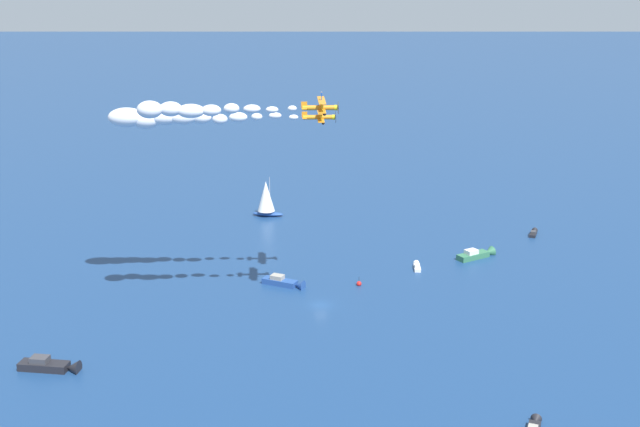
# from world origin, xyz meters

# --- Properties ---
(ground_plane) EXTENTS (2000.00, 2000.00, 0.00)m
(ground_plane) POSITION_xyz_m (0.00, 0.00, 0.00)
(ground_plane) COLOR navy
(motorboat_far_port) EXTENTS (5.58, 4.78, 1.70)m
(motorboat_far_port) POSITION_xyz_m (-28.52, 66.21, 0.46)
(motorboat_far_port) COLOR black
(motorboat_far_port) RESTS_ON ground_plane
(motorboat_far_stbd) EXTENTS (8.17, 8.78, 2.77)m
(motorboat_far_stbd) POSITION_xyz_m (-12.27, -4.32, 0.75)
(motorboat_far_stbd) COLOR #23478C
(motorboat_far_stbd) RESTS_ON ground_plane
(motorboat_inshore) EXTENTS (5.21, 10.58, 2.97)m
(motorboat_inshore) POSITION_xyz_m (-16.79, 44.01, 0.80)
(motorboat_inshore) COLOR #33704C
(motorboat_inshore) RESTS_ON ground_plane
(sailboat_offshore) EXTENTS (6.39, 8.90, 11.23)m
(sailboat_offshore) POSITION_xyz_m (-64.77, 3.48, 5.13)
(sailboat_offshore) COLOR #23478C
(sailboat_offshore) RESTS_ON ground_plane
(motorboat_trailing) EXTENTS (5.61, 3.11, 1.58)m
(motorboat_trailing) POSITION_xyz_m (-14.18, 27.30, 0.43)
(motorboat_trailing) COLOR white
(motorboat_trailing) RESTS_ON ground_plane
(motorboat_ahead) EXTENTS (6.76, 10.62, 3.03)m
(motorboat_ahead) POSITION_xyz_m (13.86, -51.59, 0.82)
(motorboat_ahead) COLOR black
(motorboat_ahead) RESTS_ON ground_plane
(marker_buoy) EXTENTS (1.10, 1.10, 2.10)m
(marker_buoy) POSITION_xyz_m (-7.88, 11.01, 0.39)
(marker_buoy) COLOR red
(marker_buoy) RESTS_ON ground_plane
(biplane_lead) EXTENTS (7.38, 7.04, 3.60)m
(biplane_lead) POSITION_xyz_m (-6.14, 1.78, 37.55)
(biplane_lead) COLOR orange
(wingwalker_lead) EXTENTS (1.48, 0.44, 1.53)m
(wingwalker_lead) POSITION_xyz_m (-6.03, 1.77, 39.70)
(wingwalker_lead) COLOR white
(smoke_trail_lead) EXTENTS (11.68, 36.85, 4.42)m
(smoke_trail_lead) POSITION_xyz_m (-13.66, -28.31, 37.51)
(smoke_trail_lead) COLOR silver
(biplane_wingman) EXTENTS (7.38, 7.04, 3.60)m
(biplane_wingman) POSITION_xyz_m (6.18, -1.68, 41.44)
(biplane_wingman) COLOR orange
(wingwalker_wingman) EXTENTS (1.48, 0.44, 1.53)m
(wingwalker_wingman) POSITION_xyz_m (6.29, -1.69, 43.59)
(wingwalker_wingman) COLOR #1E4CB2
(smoke_trail_wingman) EXTENTS (8.95, 28.43, 3.36)m
(smoke_trail_wingman) POSITION_xyz_m (0.72, -25.52, 41.18)
(smoke_trail_wingman) COLOR silver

